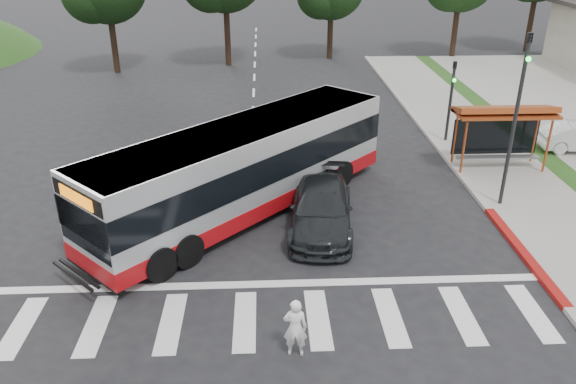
{
  "coord_description": "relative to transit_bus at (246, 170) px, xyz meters",
  "views": [
    {
      "loc": [
        0.62,
        -17.31,
        9.76
      ],
      "look_at": [
        1.39,
        -0.26,
        1.6
      ],
      "focal_mm": 35.0,
      "sensor_mm": 36.0,
      "label": 1
    }
  ],
  "objects": [
    {
      "name": "ground",
      "position": [
        0.08,
        -1.51,
        -1.67
      ],
      "size": [
        140.0,
        140.0,
        0.0
      ],
      "primitive_type": "plane",
      "color": "black",
      "rests_on": "ground"
    },
    {
      "name": "sidewalk_east",
      "position": [
        11.08,
        6.49,
        -1.61
      ],
      "size": [
        4.0,
        40.0,
        0.12
      ],
      "primitive_type": "cube",
      "color": "gray",
      "rests_on": "ground"
    },
    {
      "name": "curb_east",
      "position": [
        9.08,
        6.49,
        -1.59
      ],
      "size": [
        0.3,
        40.0,
        0.15
      ],
      "primitive_type": "cube",
      "color": "#9E9991",
      "rests_on": "ground"
    },
    {
      "name": "curb_east_red",
      "position": [
        9.08,
        -3.51,
        -1.59
      ],
      "size": [
        0.32,
        6.0,
        0.15
      ],
      "primitive_type": "cube",
      "color": "maroon",
      "rests_on": "ground"
    },
    {
      "name": "crosswalk_ladder",
      "position": [
        0.08,
        -6.51,
        -1.66
      ],
      "size": [
        18.0,
        2.6,
        0.01
      ],
      "primitive_type": "cube",
      "color": "silver",
      "rests_on": "ground"
    },
    {
      "name": "bus_shelter",
      "position": [
        10.88,
        3.6,
        0.68
      ],
      "size": [
        4.2,
        1.6,
        2.86
      ],
      "color": "#A0421A",
      "rests_on": "sidewalk_east"
    },
    {
      "name": "traffic_signal_ne_tall",
      "position": [
        9.68,
        -0.01,
        2.21
      ],
      "size": [
        0.18,
        0.37,
        6.5
      ],
      "color": "black",
      "rests_on": "ground"
    },
    {
      "name": "traffic_signal_ne_short",
      "position": [
        9.68,
        6.98,
        0.81
      ],
      "size": [
        0.18,
        0.37,
        4.0
      ],
      "color": "black",
      "rests_on": "ground"
    },
    {
      "name": "transit_bus",
      "position": [
        0.0,
        0.0,
        0.0
      ],
      "size": [
        11.04,
        11.17,
        3.34
      ],
      "primitive_type": null,
      "rotation": [
        0.0,
        0.0,
        -0.78
      ],
      "color": "#B7B9BC",
      "rests_on": "ground"
    },
    {
      "name": "pedestrian",
      "position": [
        1.38,
        -7.86,
        -0.85
      ],
      "size": [
        0.63,
        0.44,
        1.63
      ],
      "primitive_type": "imported",
      "rotation": [
        0.0,
        0.0,
        3.06
      ],
      "color": "white",
      "rests_on": "ground"
    },
    {
      "name": "dark_sedan",
      "position": [
        2.65,
        -1.36,
        -0.9
      ],
      "size": [
        2.72,
        5.5,
        1.54
      ],
      "primitive_type": "imported",
      "rotation": [
        0.0,
        0.0,
        -0.11
      ],
      "color": "black",
      "rests_on": "ground"
    }
  ]
}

